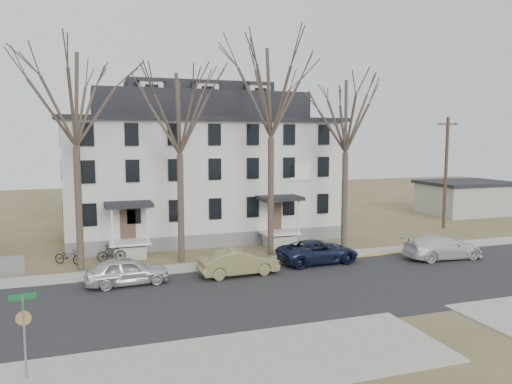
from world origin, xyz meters
name	(u,v)px	position (x,y,z in m)	size (l,w,h in m)	color
ground	(323,302)	(0.00, 0.00, 0.00)	(120.00, 120.00, 0.00)	brown
main_road	(305,289)	(0.00, 2.00, 0.00)	(120.00, 10.00, 0.04)	#27272A
far_sidewalk	(266,262)	(0.00, 8.00, 0.00)	(120.00, 2.00, 0.08)	#A09F97
near_sidewalk_left	(173,374)	(-8.00, -5.00, 0.00)	(20.00, 5.00, 0.08)	#A09F97
yellow_curb	(343,259)	(5.00, 7.10, 0.00)	(14.00, 0.25, 0.06)	gold
boarding_house	(199,168)	(-2.00, 17.95, 5.38)	(20.80, 12.36, 12.05)	slate
distant_building	(465,197)	(26.00, 20.00, 1.68)	(8.50, 6.50, 3.35)	#A09F97
tree_far_left	(74,93)	(-11.00, 9.80, 10.34)	(8.40, 8.40, 13.72)	#473B31
tree_mid_left	(179,108)	(-5.00, 9.80, 9.60)	(7.80, 7.80, 12.74)	#473B31
tree_center	(271,86)	(1.00, 9.80, 11.08)	(9.00, 9.00, 14.70)	#473B31
tree_mid_right	(346,111)	(6.50, 9.80, 9.60)	(7.80, 7.80, 12.74)	#473B31
utility_pole_far	(446,171)	(18.50, 14.00, 4.90)	(2.00, 0.28, 9.50)	#3D3023
car_silver	(127,272)	(-8.65, 5.72, 0.74)	(1.74, 4.33, 1.48)	silver
car_tan	(238,263)	(-2.53, 5.58, 0.75)	(1.58, 4.53, 1.49)	olive
car_navy	(318,252)	(2.97, 6.63, 0.71)	(2.36, 5.11, 1.42)	#141B33
car_white	(443,248)	(11.02, 5.01, 0.75)	(2.09, 5.15, 1.49)	silver
bicycle_left	(69,257)	(-11.72, 11.23, 0.50)	(0.66, 1.90, 1.00)	black
bicycle_right	(111,254)	(-9.19, 11.11, 0.53)	(0.50, 1.77, 1.07)	black
street_sign	(24,324)	(-12.58, -3.85, 1.88)	(0.82, 0.82, 2.87)	gray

